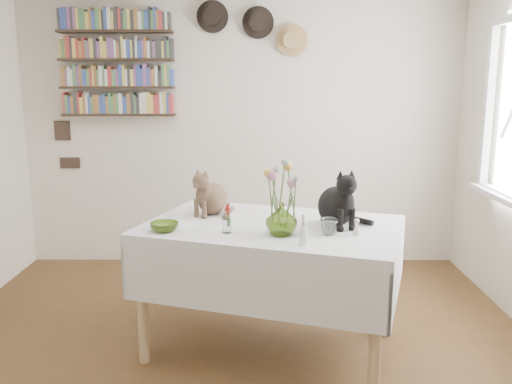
{
  "coord_description": "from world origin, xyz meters",
  "views": [
    {
      "loc": [
        0.15,
        -2.75,
        1.69
      ],
      "look_at": [
        0.14,
        0.39,
        1.05
      ],
      "focal_mm": 38.0,
      "sensor_mm": 36.0,
      "label": 1
    }
  ],
  "objects_px": {
    "tabby_cat": "(212,190)",
    "bookshelf_unit": "(117,64)",
    "dining_table": "(272,256)",
    "black_cat": "(336,196)",
    "flower_vase": "(281,219)"
  },
  "relations": [
    {
      "from": "tabby_cat",
      "to": "bookshelf_unit",
      "type": "height_order",
      "value": "bookshelf_unit"
    },
    {
      "from": "tabby_cat",
      "to": "dining_table",
      "type": "bearing_deg",
      "value": -1.42
    },
    {
      "from": "black_cat",
      "to": "bookshelf_unit",
      "type": "distance_m",
      "value": 2.55
    },
    {
      "from": "black_cat",
      "to": "dining_table",
      "type": "bearing_deg",
      "value": 162.39
    },
    {
      "from": "dining_table",
      "to": "flower_vase",
      "type": "relative_size",
      "value": 9.34
    },
    {
      "from": "tabby_cat",
      "to": "black_cat",
      "type": "height_order",
      "value": "black_cat"
    },
    {
      "from": "dining_table",
      "to": "tabby_cat",
      "type": "height_order",
      "value": "tabby_cat"
    },
    {
      "from": "black_cat",
      "to": "bookshelf_unit",
      "type": "bearing_deg",
      "value": 118.68
    },
    {
      "from": "dining_table",
      "to": "bookshelf_unit",
      "type": "height_order",
      "value": "bookshelf_unit"
    },
    {
      "from": "tabby_cat",
      "to": "flower_vase",
      "type": "distance_m",
      "value": 0.68
    },
    {
      "from": "black_cat",
      "to": "bookshelf_unit",
      "type": "relative_size",
      "value": 0.37
    },
    {
      "from": "tabby_cat",
      "to": "flower_vase",
      "type": "relative_size",
      "value": 1.68
    },
    {
      "from": "dining_table",
      "to": "black_cat",
      "type": "relative_size",
      "value": 4.85
    },
    {
      "from": "tabby_cat",
      "to": "black_cat",
      "type": "bearing_deg",
      "value": 14.27
    },
    {
      "from": "dining_table",
      "to": "flower_vase",
      "type": "xyz_separation_m",
      "value": [
        0.05,
        -0.24,
        0.3
      ]
    }
  ]
}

